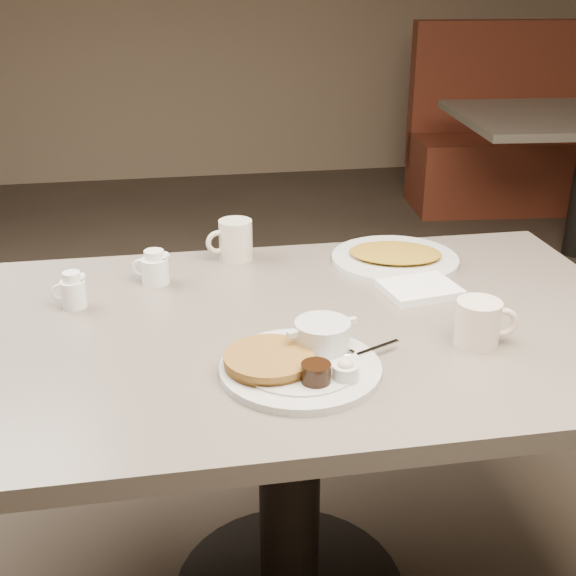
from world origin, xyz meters
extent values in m
cube|color=slate|center=(0.00, 0.00, 0.73)|extent=(1.50, 0.90, 0.04)
cylinder|color=black|center=(0.00, 0.00, 0.38)|extent=(0.14, 0.14, 0.69)
cylinder|color=silver|center=(-0.02, -0.20, 0.76)|extent=(0.36, 0.36, 0.01)
cylinder|color=silver|center=(-0.02, -0.20, 0.77)|extent=(0.27, 0.27, 0.00)
cylinder|color=brown|center=(-0.07, -0.19, 0.77)|extent=(0.21, 0.21, 0.01)
cylinder|color=brown|center=(-0.07, -0.19, 0.78)|extent=(0.20, 0.20, 0.01)
cylinder|color=silver|center=(0.04, -0.15, 0.79)|extent=(0.13, 0.13, 0.05)
cube|color=silver|center=(-0.02, -0.16, 0.81)|extent=(0.03, 0.02, 0.01)
cube|color=silver|center=(0.09, -0.13, 0.81)|extent=(0.03, 0.02, 0.01)
ellipsoid|color=silver|center=(0.02, -0.14, 0.81)|extent=(0.06, 0.06, 0.03)
ellipsoid|color=silver|center=(0.05, -0.15, 0.81)|extent=(0.05, 0.05, 0.02)
cylinder|color=black|center=(0.00, -0.27, 0.78)|extent=(0.07, 0.07, 0.04)
cylinder|color=silver|center=(0.05, -0.26, 0.78)|extent=(0.06, 0.06, 0.03)
ellipsoid|color=beige|center=(0.05, -0.26, 0.79)|extent=(0.04, 0.04, 0.02)
cube|color=silver|center=(0.13, -0.17, 0.77)|extent=(0.11, 0.06, 0.00)
ellipsoid|color=silver|center=(0.08, -0.17, 0.77)|extent=(0.04, 0.03, 0.01)
cylinder|color=#F4E2CB|center=(0.34, -0.15, 0.80)|extent=(0.10, 0.10, 0.09)
cylinder|color=#2A221E|center=(0.34, -0.15, 0.83)|extent=(0.08, 0.08, 0.01)
torus|color=#F4E2CB|center=(0.39, -0.16, 0.80)|extent=(0.06, 0.02, 0.06)
cube|color=white|center=(0.31, 0.10, 0.76)|extent=(0.18, 0.15, 0.02)
cylinder|color=silver|center=(-0.07, 0.38, 0.80)|extent=(0.10, 0.10, 0.10)
torus|color=silver|center=(-0.11, 0.37, 0.80)|extent=(0.06, 0.03, 0.06)
cylinder|color=white|center=(-0.44, 0.16, 0.78)|extent=(0.07, 0.07, 0.06)
cylinder|color=white|center=(-0.44, 0.16, 0.82)|extent=(0.05, 0.05, 0.02)
cone|color=white|center=(-0.42, 0.16, 0.82)|extent=(0.02, 0.02, 0.02)
torus|color=white|center=(-0.47, 0.16, 0.79)|extent=(0.04, 0.01, 0.04)
cylinder|color=white|center=(-0.27, 0.26, 0.78)|extent=(0.07, 0.07, 0.06)
cylinder|color=white|center=(-0.27, 0.26, 0.82)|extent=(0.05, 0.05, 0.02)
cone|color=white|center=(-0.25, 0.25, 0.82)|extent=(0.03, 0.03, 0.02)
torus|color=white|center=(-0.30, 0.27, 0.79)|extent=(0.05, 0.02, 0.04)
cylinder|color=silver|center=(0.32, 0.29, 0.76)|extent=(0.39, 0.39, 0.01)
ellipsoid|color=#AE8622|center=(0.32, 0.29, 0.78)|extent=(0.26, 0.22, 0.02)
cube|color=maroon|center=(2.01, 2.90, 0.23)|extent=(1.42, 0.65, 0.45)
cube|color=maroon|center=(2.03, 3.13, 0.67)|extent=(1.38, 0.27, 0.90)
camera|label=1|loc=(-0.23, -1.33, 1.42)|focal=45.79mm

